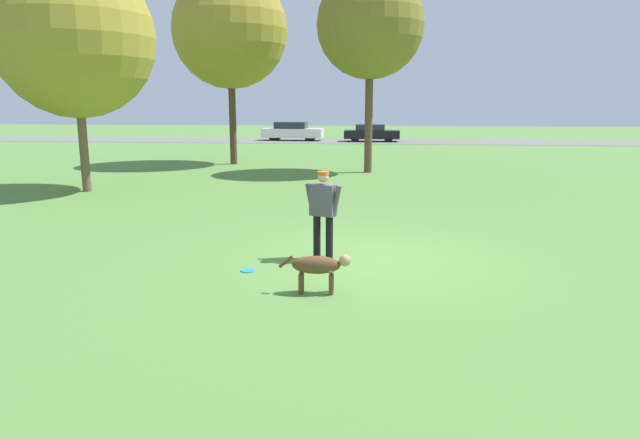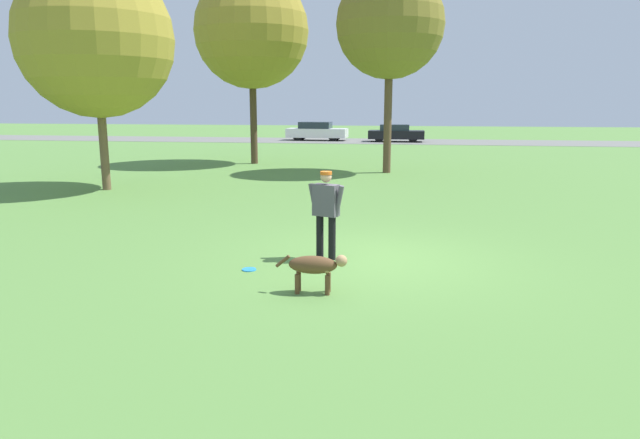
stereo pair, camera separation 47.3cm
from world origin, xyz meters
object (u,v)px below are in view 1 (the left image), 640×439
tree_far_left (230,30)px  tree_mid_center (370,25)px  tree_near_left (75,38)px  frisbee (248,271)px  parked_car_black (371,133)px  parked_car_white (292,131)px  dog (319,266)px  person (323,208)px

tree_far_left → tree_mid_center: bearing=-22.4°
tree_far_left → tree_near_left: (-2.52, -8.46, -1.20)m
frisbee → parked_car_black: 32.30m
parked_car_white → parked_car_black: bearing=-2.9°
tree_far_left → parked_car_black: size_ratio=2.13×
frisbee → tree_far_left: (-4.44, 16.39, 5.78)m
dog → frisbee: bearing=140.5°
dog → tree_mid_center: bearing=86.1°
tree_near_left → parked_car_white: 25.34m
person → dog: 1.93m
person → tree_far_left: size_ratio=0.19×
parked_car_black → tree_near_left: bearing=-109.6°
dog → parked_car_white: size_ratio=0.24×
person → parked_car_black: size_ratio=0.40×
person → parked_car_black: (0.36, 31.36, -0.31)m
dog → tree_far_left: tree_far_left is taller
person → dog: person is taller
frisbee → parked_car_black: (1.51, 32.25, 0.60)m
tree_far_left → parked_car_white: size_ratio=1.86×
person → tree_far_left: 17.18m
parked_car_black → dog: bearing=-90.9°
parked_car_white → parked_car_black: 5.80m
person → dog: bearing=-66.0°
dog → tree_far_left: 19.05m
tree_far_left → tree_near_left: size_ratio=1.19×
tree_far_left → tree_near_left: tree_far_left is taller
tree_far_left → parked_car_white: 17.21m
tree_near_left → person: bearing=-41.0°
tree_near_left → parked_car_white: bearing=83.8°
tree_far_left → parked_car_white: (0.17, 16.43, -5.12)m
tree_mid_center → tree_near_left: bearing=-145.4°
person → tree_mid_center: bearing=107.9°
parked_car_white → tree_mid_center: bearing=-69.9°
dog → tree_near_left: tree_near_left is taller
person → tree_near_left: 11.35m
tree_mid_center → parked_car_black: bearing=90.5°
parked_car_black → tree_far_left: bearing=-111.0°
tree_near_left → parked_car_white: size_ratio=1.56×
tree_mid_center → parked_car_white: 20.46m
tree_mid_center → tree_near_left: 10.52m
tree_mid_center → parked_car_black: tree_mid_center is taller
frisbee → tree_near_left: bearing=131.2°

